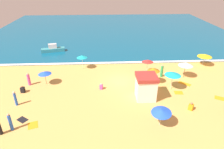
# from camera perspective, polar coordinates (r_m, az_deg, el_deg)

# --- Properties ---
(ground_plane) EXTENTS (60.00, 60.00, 0.00)m
(ground_plane) POSITION_cam_1_polar(r_m,az_deg,el_deg) (27.25, 2.57, -2.00)
(ground_plane) COLOR #E0A856
(ocean_water) EXTENTS (60.00, 44.00, 0.10)m
(ocean_water) POSITION_cam_1_polar(r_m,az_deg,el_deg) (53.41, -0.20, 12.76)
(ocean_water) COLOR #0F567A
(ocean_water) RESTS_ON ground_plane
(wave_breaker_foam) EXTENTS (57.00, 0.70, 0.01)m
(wave_breaker_foam) POSITION_cam_1_polar(r_m,az_deg,el_deg) (32.83, 1.59, 3.49)
(wave_breaker_foam) COLOR white
(wave_breaker_foam) RESTS_ON ocean_water
(lifeguard_cabana) EXTENTS (2.37, 2.40, 2.98)m
(lifeguard_cabana) POSITION_cam_1_polar(r_m,az_deg,el_deg) (23.34, 9.77, -3.46)
(lifeguard_cabana) COLOR white
(lifeguard_cabana) RESTS_ON ground_plane
(beach_umbrella_0) EXTENTS (2.60, 2.60, 2.31)m
(beach_umbrella_0) POSITION_cam_1_polar(r_m,az_deg,el_deg) (29.31, 20.57, 2.86)
(beach_umbrella_0) COLOR #4C3823
(beach_umbrella_0) RESTS_ON ground_plane
(beach_umbrella_1) EXTENTS (2.14, 2.17, 2.33)m
(beach_umbrella_1) POSITION_cam_1_polar(r_m,az_deg,el_deg) (26.49, 11.87, 1.40)
(beach_umbrella_1) COLOR silver
(beach_umbrella_1) RESTS_ON ground_plane
(beach_umbrella_2) EXTENTS (2.30, 2.31, 2.12)m
(beach_umbrella_2) POSITION_cam_1_polar(r_m,az_deg,el_deg) (29.30, 10.26, 3.89)
(beach_umbrella_2) COLOR silver
(beach_umbrella_2) RESTS_ON ground_plane
(beach_umbrella_3) EXTENTS (3.15, 3.15, 1.94)m
(beach_umbrella_3) POSITION_cam_1_polar(r_m,az_deg,el_deg) (34.65, 25.26, 5.01)
(beach_umbrella_3) COLOR silver
(beach_umbrella_3) RESTS_ON ground_plane
(beach_umbrella_4) EXTENTS (2.33, 2.32, 2.27)m
(beach_umbrella_4) POSITION_cam_1_polar(r_m,az_deg,el_deg) (25.71, 17.23, 0.10)
(beach_umbrella_4) COLOR silver
(beach_umbrella_4) RESTS_ON ground_plane
(beach_umbrella_5) EXTENTS (2.75, 2.76, 1.97)m
(beach_umbrella_5) POSITION_cam_1_polar(r_m,az_deg,el_deg) (19.51, 14.12, -10.23)
(beach_umbrella_5) COLOR silver
(beach_umbrella_5) RESTS_ON ground_plane
(beach_umbrella_6) EXTENTS (2.43, 2.43, 1.91)m
(beach_umbrella_6) POSITION_cam_1_polar(r_m,az_deg,el_deg) (27.26, -18.92, 0.50)
(beach_umbrella_6) COLOR #4C3823
(beach_umbrella_6) RESTS_ON ground_plane
(beach_umbrella_7) EXTENTS (1.76, 1.77, 2.25)m
(beach_umbrella_7) POSITION_cam_1_polar(r_m,az_deg,el_deg) (30.38, -8.69, 5.16)
(beach_umbrella_7) COLOR silver
(beach_umbrella_7) RESTS_ON ground_plane
(beachgoer_0) EXTENTS (0.48, 0.48, 0.90)m
(beachgoer_0) POSITION_cam_1_polar(r_m,az_deg,el_deg) (26.99, -24.44, -4.03)
(beachgoer_0) COLOR black
(beachgoer_0) RESTS_ON ground_plane
(beachgoer_2) EXTENTS (0.39, 0.39, 1.90)m
(beachgoer_2) POSITION_cam_1_polar(r_m,az_deg,el_deg) (21.12, -27.37, -12.15)
(beachgoer_2) COLOR blue
(beachgoer_2) RESTS_ON ground_plane
(beachgoer_3) EXTENTS (0.45, 0.45, 0.85)m
(beachgoer_3) POSITION_cam_1_polar(r_m,az_deg,el_deg) (25.31, -3.15, -3.48)
(beachgoer_3) COLOR #D84CA5
(beachgoer_3) RESTS_ON ground_plane
(beachgoer_5) EXTENTS (0.42, 0.42, 1.76)m
(beachgoer_5) POSITION_cam_1_polar(r_m,az_deg,el_deg) (28.23, -22.96, -1.30)
(beachgoer_5) COLOR #D84CA5
(beachgoer_5) RESTS_ON ground_plane
(beachgoer_6) EXTENTS (0.65, 0.65, 0.92)m
(beachgoer_6) POSITION_cam_1_polar(r_m,az_deg,el_deg) (23.29, 21.90, -8.63)
(beachgoer_6) COLOR orange
(beachgoer_6) RESTS_ON ground_plane
(beachgoer_7) EXTENTS (0.45, 0.45, 1.85)m
(beachgoer_7) POSITION_cam_1_polar(r_m,az_deg,el_deg) (29.01, 14.19, 0.95)
(beachgoer_7) COLOR green
(beachgoer_7) RESTS_ON ground_plane
(beachgoer_8) EXTENTS (0.40, 0.40, 1.82)m
(beachgoer_8) POSITION_cam_1_polar(r_m,az_deg,el_deg) (24.53, -26.20, -6.20)
(beachgoer_8) COLOR blue
(beachgoer_8) RESTS_ON ground_plane
(beach_towel_0) EXTENTS (1.24, 1.34, 0.01)m
(beach_towel_0) POSITION_cam_1_polar(r_m,az_deg,el_deg) (21.38, -21.93, -13.46)
(beach_towel_0) COLOR orange
(beach_towel_0) RESTS_ON ground_plane
(beach_towel_1) EXTENTS (1.13, 0.93, 0.01)m
(beach_towel_1) POSITION_cam_1_polar(r_m,az_deg,el_deg) (26.06, 18.71, -5.01)
(beach_towel_1) COLOR orange
(beach_towel_1) RESTS_ON ground_plane
(beach_towel_2) EXTENTS (1.67, 1.63, 0.01)m
(beach_towel_2) POSITION_cam_1_polar(r_m,az_deg,el_deg) (28.41, 20.28, -2.49)
(beach_towel_2) COLOR orange
(beach_towel_2) RESTS_ON ground_plane
(beach_towel_3) EXTENTS (1.30, 1.21, 0.01)m
(beach_towel_3) POSITION_cam_1_polar(r_m,az_deg,el_deg) (22.47, -24.49, -11.83)
(beach_towel_3) COLOR black
(beach_towel_3) RESTS_ON ground_plane
(beach_towel_4) EXTENTS (1.34, 1.28, 0.01)m
(beach_towel_4) POSITION_cam_1_polar(r_m,az_deg,el_deg) (26.93, 28.65, -6.03)
(beach_towel_4) COLOR orange
(beach_towel_4) RESTS_ON ground_plane
(small_boat_0) EXTENTS (4.43, 2.04, 1.52)m
(small_boat_0) POSITION_cam_1_polar(r_m,az_deg,el_deg) (39.15, -16.71, 7.07)
(small_boat_0) COLOR teal
(small_boat_0) RESTS_ON ocean_water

